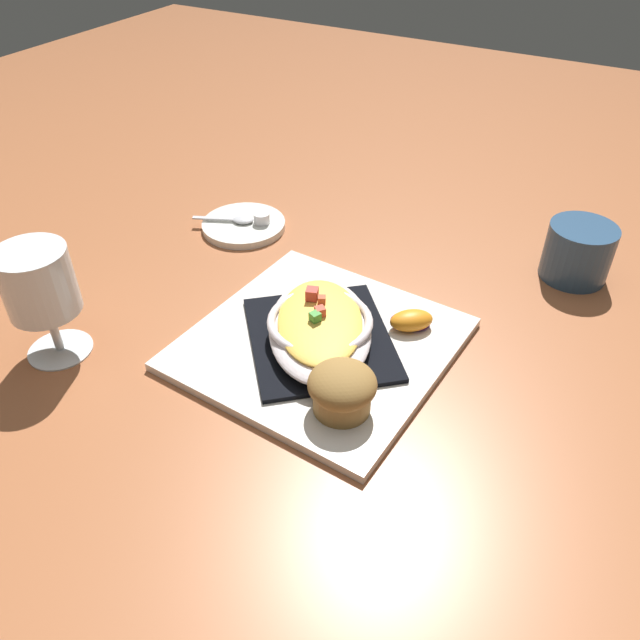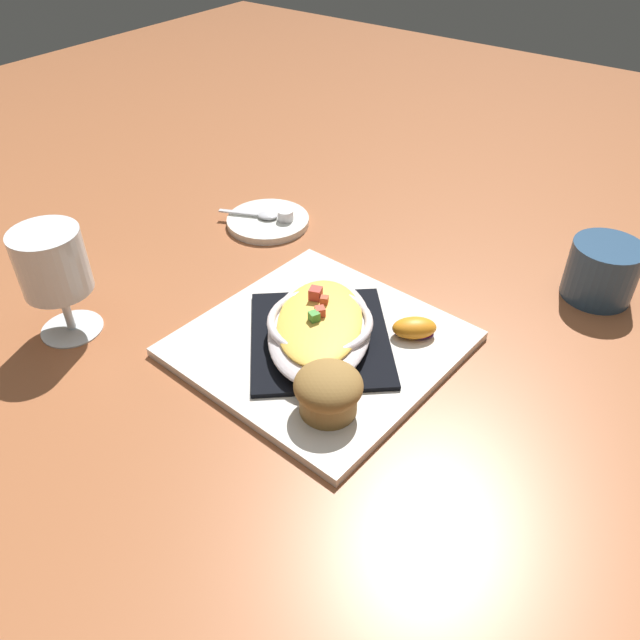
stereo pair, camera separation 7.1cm
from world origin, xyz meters
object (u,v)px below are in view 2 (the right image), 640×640
gratin_dish (320,325)px  stemmed_glass (53,268)px  orange_garnish (414,328)px  spoon (264,215)px  creamer_saucer (268,221)px  creamer_cup_0 (286,215)px  muffin (328,390)px  coffee_mug (601,273)px  square_plate (320,344)px

gratin_dish → stemmed_glass: size_ratio=1.66×
orange_garnish → stemmed_glass: stemmed_glass is taller
spoon → stemmed_glass: bearing=-3.4°
creamer_saucer → creamer_cup_0: bearing=114.6°
muffin → spoon: (-0.26, -0.31, -0.02)m
coffee_mug → stemmed_glass: bearing=-47.1°
orange_garnish → creamer_saucer: 0.34m
square_plate → orange_garnish: (-0.07, 0.08, 0.02)m
orange_garnish → spoon: 0.34m
gratin_dish → creamer_cup_0: bearing=-132.8°
orange_garnish → creamer_cup_0: orange_garnish is taller
square_plate → orange_garnish: bearing=132.0°
muffin → creamer_saucer: bearing=-130.8°
orange_garnish → spoon: size_ratio=0.68×
coffee_mug → creamer_saucer: (0.12, -0.46, -0.03)m
orange_garnish → spoon: bearing=-108.2°
muffin → spoon: 0.41m
square_plate → spoon: bearing=-126.7°
muffin → orange_garnish: bearing=176.4°
stemmed_glass → creamer_cup_0: stemmed_glass is taller
creamer_saucer → muffin: bearing=49.2°
coffee_mug → creamer_cup_0: (0.10, -0.44, -0.02)m
gratin_dish → spoon: (-0.18, -0.24, -0.02)m
gratin_dish → stemmed_glass: (0.15, -0.26, 0.06)m
muffin → creamer_cup_0: 0.40m
square_plate → creamer_saucer: (-0.18, -0.24, -0.00)m
muffin → orange_garnish: muffin is taller
stemmed_glass → orange_garnish: bearing=123.5°
muffin → stemmed_glass: bearing=-78.1°
gratin_dish → square_plate: bearing=50.4°
coffee_mug → muffin: bearing=-21.8°
coffee_mug → gratin_dish: bearing=-37.0°
muffin → orange_garnish: (-0.16, 0.01, -0.02)m
stemmed_glass → creamer_saucer: stemmed_glass is taller
gratin_dish → coffee_mug: (-0.30, 0.23, -0.00)m
coffee_mug → stemmed_glass: (0.45, -0.49, 0.06)m
square_plate → muffin: muffin is taller
stemmed_glass → creamer_cup_0: size_ratio=5.67×
creamer_cup_0 → creamer_saucer: bearing=-65.4°
creamer_cup_0 → square_plate: bearing=47.2°
orange_garnish → stemmed_glass: size_ratio=0.46×
stemmed_glass → creamer_cup_0: 0.36m
orange_garnish → coffee_mug: size_ratio=0.53×
coffee_mug → orange_garnish: bearing=-32.4°
square_plate → creamer_saucer: same height
muffin → stemmed_glass: size_ratio=0.52×
gratin_dish → stemmed_glass: bearing=-59.6°
creamer_saucer → spoon: size_ratio=1.38×
spoon → creamer_cup_0: creamer_cup_0 is taller
coffee_mug → spoon: 0.48m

